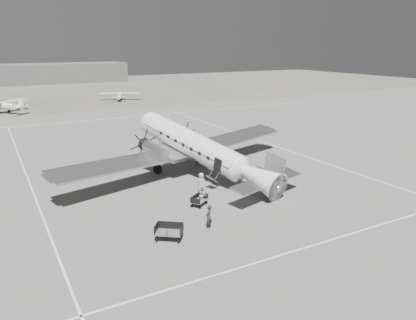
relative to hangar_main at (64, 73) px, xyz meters
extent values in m
plane|color=slate|center=(-5.00, -120.00, -3.30)|extent=(260.00, 260.00, 0.00)
cube|color=silver|center=(-5.00, -134.00, -3.29)|extent=(60.00, 0.15, 0.01)
cube|color=silver|center=(7.00, -120.00, -3.29)|extent=(0.15, 80.00, 0.01)
cube|color=silver|center=(-23.00, -110.00, -3.29)|extent=(0.15, 60.00, 0.01)
cube|color=silver|center=(-5.00, -80.00, -3.29)|extent=(90.00, 0.15, 0.01)
cube|color=#666256|center=(-5.00, -25.00, -3.30)|extent=(260.00, 90.00, 0.01)
cube|color=#5F5F5F|center=(0.00, 0.00, -0.30)|extent=(42.00, 14.00, 6.00)
cube|color=#595959|center=(0.00, 0.00, 3.00)|extent=(42.00, 14.00, 0.60)
imported|color=#2F2F2F|center=(-12.68, -128.31, -2.41)|extent=(0.78, 0.75, 1.79)
imported|color=#BCBDBA|center=(-10.87, -123.97, -2.52)|extent=(0.72, 0.85, 1.56)
imported|color=#AFAFAC|center=(-9.60, -121.36, -2.41)|extent=(0.69, 0.94, 1.77)
camera|label=1|loc=(-25.76, -151.91, 9.53)|focal=35.00mm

